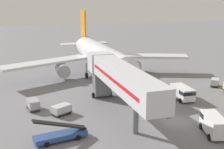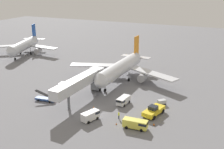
# 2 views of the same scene
# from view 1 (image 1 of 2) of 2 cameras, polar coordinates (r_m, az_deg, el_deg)

# --- Properties ---
(ground_plane) EXTENTS (300.00, 300.00, 0.00)m
(ground_plane) POSITION_cam_1_polar(r_m,az_deg,el_deg) (38.40, 12.34, -8.81)
(ground_plane) COLOR slate
(airplane_at_gate) EXTENTS (38.25, 34.07, 12.56)m
(airplane_at_gate) POSITION_cam_1_polar(r_m,az_deg,el_deg) (56.88, -2.42, 3.65)
(airplane_at_gate) COLOR silver
(airplane_at_gate) RESTS_ON ground
(jet_bridge) EXTENTS (4.39, 21.76, 6.93)m
(jet_bridge) POSITION_cam_1_polar(r_m,az_deg,el_deg) (38.07, 1.16, -0.40)
(jet_bridge) COLOR silver
(jet_bridge) RESTS_ON ground
(belt_loader_truck) EXTENTS (5.89, 2.23, 2.89)m
(belt_loader_truck) POSITION_cam_1_polar(r_m,az_deg,el_deg) (32.87, -9.99, -11.37)
(belt_loader_truck) COLOR #2D4C8E
(belt_loader_truck) RESTS_ON ground
(service_van_mid_left) EXTENTS (3.25, 4.86, 2.20)m
(service_van_mid_left) POSITION_cam_1_polar(r_m,az_deg,el_deg) (35.62, 19.10, -8.99)
(service_van_mid_left) COLOR white
(service_van_mid_left) RESTS_ON ground
(service_van_near_center) EXTENTS (2.67, 4.76, 2.01)m
(service_van_near_center) POSITION_cam_1_polar(r_m,az_deg,el_deg) (46.14, 13.59, -3.39)
(service_van_near_center) COLOR white
(service_van_near_center) RESTS_ON ground
(baggage_cart_mid_center) EXTENTS (1.65, 2.71, 1.49)m
(baggage_cart_mid_center) POSITION_cam_1_polar(r_m,az_deg,el_deg) (42.32, -15.09, -5.58)
(baggage_cart_mid_center) COLOR #38383D
(baggage_cart_mid_center) RESTS_ON ground
(baggage_cart_far_right) EXTENTS (2.41, 2.43, 1.38)m
(baggage_cart_far_right) POSITION_cam_1_polar(r_m,az_deg,el_deg) (54.83, 19.36, -1.42)
(baggage_cart_far_right) COLOR #38383D
(baggage_cart_far_right) RESTS_ON ground
(baggage_cart_rear_left) EXTENTS (2.89, 2.41, 1.31)m
(baggage_cart_rear_left) POSITION_cam_1_polar(r_m,az_deg,el_deg) (39.80, -9.84, -6.70)
(baggage_cart_rear_left) COLOR #38383D
(baggage_cart_rear_left) RESTS_ON ground
(safety_cone_alpha) EXTENTS (0.45, 0.45, 0.68)m
(safety_cone_alpha) POSITION_cam_1_polar(r_m,az_deg,el_deg) (38.99, 10.80, -7.83)
(safety_cone_alpha) COLOR black
(safety_cone_alpha) RESTS_ON ground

